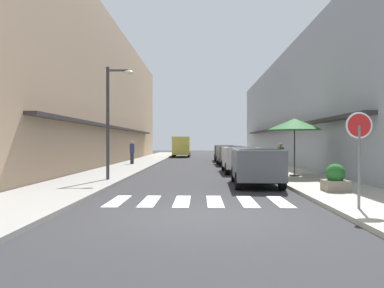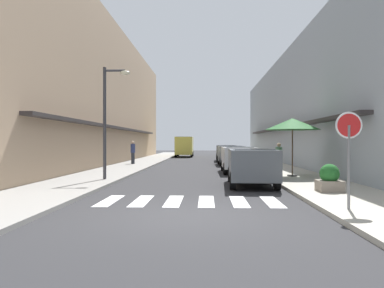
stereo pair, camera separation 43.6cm
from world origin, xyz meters
name	(u,v)px [view 1 (the left image)]	position (x,y,z in m)	size (l,w,h in m)	color
ground_plane	(199,166)	(0.00, 18.63, 0.00)	(102.49, 102.49, 0.00)	#2B2B2D
sidewalk_left	(133,165)	(-4.85, 18.63, 0.06)	(3.05, 65.22, 0.12)	gray
sidewalk_right	(266,165)	(4.85, 18.63, 0.06)	(3.05, 65.22, 0.12)	#ADA899
building_row_left	(85,95)	(-8.87, 19.96, 5.42)	(5.50, 43.93, 10.85)	tan
building_row_right	(316,109)	(8.87, 19.96, 4.28)	(5.50, 43.93, 8.57)	#939EA8
crosswalk	(198,201)	(0.00, 2.06, 0.01)	(5.20, 2.20, 0.01)	silver
parked_car_near	(256,163)	(2.27, 6.08, 0.92)	(1.93, 4.17, 1.47)	#4C5156
parked_car_mid	(239,156)	(2.27, 12.52, 0.92)	(1.83, 4.23, 1.47)	silver
parked_car_far	(230,153)	(2.27, 19.45, 0.92)	(1.90, 4.11, 1.47)	#4C5156
parked_car_distant	(224,151)	(2.27, 25.36, 0.92)	(1.86, 4.21, 1.47)	black
delivery_van	(182,145)	(-2.12, 35.51, 1.41)	(2.03, 5.41, 2.37)	#D8CC4C
round_street_sign	(359,135)	(3.91, 0.30, 1.91)	(0.65, 0.07, 2.35)	slate
street_lamp	(112,110)	(-3.77, 7.35, 3.14)	(1.19, 0.28, 4.89)	#38383D
cafe_umbrella	(294,124)	(4.56, 9.13, 2.59)	(2.60, 2.60, 2.76)	#262626
planter_corner	(335,179)	(4.51, 3.56, 0.52)	(0.76, 0.76, 0.90)	gray
pedestrian_walking_near	(281,158)	(4.16, 10.33, 0.95)	(0.34, 0.34, 1.58)	#282B33
pedestrian_walking_far	(132,152)	(-5.01, 18.91, 1.02)	(0.34, 0.34, 1.71)	#282B33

